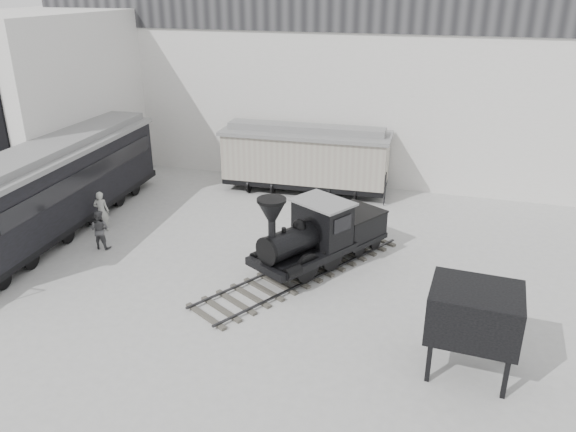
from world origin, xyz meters
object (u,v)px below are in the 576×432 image
(boxcar, at_px, (305,157))
(passenger_coach, at_px, (60,184))
(visitor_b, at_px, (100,229))
(locomotive, at_px, (316,238))
(coal_hopper, at_px, (473,319))
(visitor_a, at_px, (101,211))

(boxcar, bearing_deg, passenger_coach, -142.21)
(boxcar, height_order, visitor_b, boxcar)
(locomotive, bearing_deg, boxcar, 137.79)
(coal_hopper, bearing_deg, visitor_a, 163.97)
(boxcar, relative_size, coal_hopper, 3.32)
(visitor_b, bearing_deg, visitor_a, -61.75)
(visitor_a, xyz_separation_m, visitor_b, (0.98, -1.60, -0.08))
(locomotive, distance_m, boxcar, 8.70)
(locomotive, relative_size, coal_hopper, 3.49)
(boxcar, distance_m, visitor_b, 11.22)
(visitor_b, bearing_deg, boxcar, -127.90)
(visitor_b, height_order, coal_hopper, coal_hopper)
(visitor_b, relative_size, coal_hopper, 0.63)
(boxcar, relative_size, visitor_b, 5.24)
(boxcar, distance_m, passenger_coach, 12.02)
(visitor_b, bearing_deg, passenger_coach, -30.34)
(boxcar, bearing_deg, coal_hopper, -59.73)
(boxcar, xyz_separation_m, passenger_coach, (-9.18, -7.75, 0.17))
(locomotive, xyz_separation_m, visitor_a, (-10.02, 0.65, -0.32))
(visitor_b, distance_m, coal_hopper, 15.31)
(locomotive, xyz_separation_m, visitor_b, (-9.03, -0.95, -0.40))
(boxcar, height_order, coal_hopper, boxcar)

